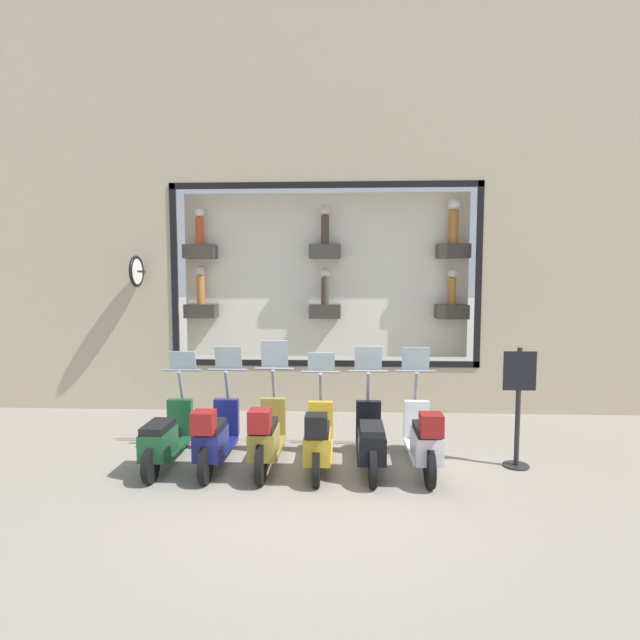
{
  "coord_description": "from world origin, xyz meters",
  "views": [
    {
      "loc": [
        -6.4,
        -0.37,
        2.69
      ],
      "look_at": [
        1.83,
        0.01,
        1.98
      ],
      "focal_mm": 28.0,
      "sensor_mm": 36.0,
      "label": 1
    }
  ],
  "objects_px": {
    "scooter_yellow_2": "(318,439)",
    "scooter_olive_3": "(266,436)",
    "scooter_white_0": "(424,439)",
    "scooter_black_1": "(371,440)",
    "shop_sign_post": "(518,403)",
    "scooter_navy_4": "(215,436)",
    "scooter_green_5": "(166,438)"
  },
  "relations": [
    {
      "from": "shop_sign_post",
      "to": "scooter_black_1",
      "type": "bearing_deg",
      "value": 96.31
    },
    {
      "from": "scooter_white_0",
      "to": "scooter_olive_3",
      "type": "relative_size",
      "value": 1.0
    },
    {
      "from": "scooter_olive_3",
      "to": "scooter_navy_4",
      "type": "height_order",
      "value": "scooter_olive_3"
    },
    {
      "from": "scooter_yellow_2",
      "to": "scooter_green_5",
      "type": "height_order",
      "value": "scooter_green_5"
    },
    {
      "from": "scooter_black_1",
      "to": "scooter_yellow_2",
      "type": "xyz_separation_m",
      "value": [
        -0.07,
        0.72,
        0.03
      ]
    },
    {
      "from": "shop_sign_post",
      "to": "scooter_olive_3",
      "type": "bearing_deg",
      "value": 94.56
    },
    {
      "from": "scooter_green_5",
      "to": "scooter_black_1",
      "type": "bearing_deg",
      "value": -89.91
    },
    {
      "from": "scooter_white_0",
      "to": "scooter_green_5",
      "type": "bearing_deg",
      "value": 89.13
    },
    {
      "from": "scooter_olive_3",
      "to": "scooter_black_1",
      "type": "bearing_deg",
      "value": -87.97
    },
    {
      "from": "scooter_navy_4",
      "to": "scooter_white_0",
      "type": "bearing_deg",
      "value": -89.96
    },
    {
      "from": "scooter_olive_3",
      "to": "scooter_navy_4",
      "type": "xyz_separation_m",
      "value": [
        -0.01,
        0.72,
        -0.02
      ]
    },
    {
      "from": "scooter_green_5",
      "to": "shop_sign_post",
      "type": "relative_size",
      "value": 1.05
    },
    {
      "from": "scooter_white_0",
      "to": "scooter_navy_4",
      "type": "distance_m",
      "value": 2.9
    },
    {
      "from": "shop_sign_post",
      "to": "scooter_navy_4",
      "type": "bearing_deg",
      "value": 93.93
    },
    {
      "from": "scooter_yellow_2",
      "to": "scooter_olive_3",
      "type": "distance_m",
      "value": 0.73
    },
    {
      "from": "scooter_navy_4",
      "to": "shop_sign_post",
      "type": "xyz_separation_m",
      "value": [
        0.29,
        -4.26,
        0.45
      ]
    },
    {
      "from": "scooter_white_0",
      "to": "scooter_black_1",
      "type": "bearing_deg",
      "value": 85.29
    },
    {
      "from": "scooter_yellow_2",
      "to": "shop_sign_post",
      "type": "bearing_deg",
      "value": -83.88
    },
    {
      "from": "scooter_black_1",
      "to": "shop_sign_post",
      "type": "distance_m",
      "value": 2.15
    },
    {
      "from": "scooter_white_0",
      "to": "shop_sign_post",
      "type": "xyz_separation_m",
      "value": [
        0.29,
        -1.36,
        0.45
      ]
    },
    {
      "from": "scooter_white_0",
      "to": "scooter_navy_4",
      "type": "relative_size",
      "value": 1.0
    },
    {
      "from": "scooter_navy_4",
      "to": "scooter_black_1",
      "type": "bearing_deg",
      "value": -88.37
    },
    {
      "from": "scooter_yellow_2",
      "to": "scooter_olive_3",
      "type": "relative_size",
      "value": 0.99
    },
    {
      "from": "scooter_black_1",
      "to": "scooter_olive_3",
      "type": "height_order",
      "value": "scooter_olive_3"
    },
    {
      "from": "scooter_olive_3",
      "to": "scooter_navy_4",
      "type": "relative_size",
      "value": 1.01
    },
    {
      "from": "scooter_white_0",
      "to": "shop_sign_post",
      "type": "distance_m",
      "value": 1.46
    },
    {
      "from": "scooter_white_0",
      "to": "scooter_yellow_2",
      "type": "bearing_deg",
      "value": 90.43
    },
    {
      "from": "scooter_yellow_2",
      "to": "scooter_white_0",
      "type": "bearing_deg",
      "value": -89.57
    },
    {
      "from": "scooter_navy_4",
      "to": "scooter_green_5",
      "type": "xyz_separation_m",
      "value": [
        0.06,
        0.72,
        -0.05
      ]
    },
    {
      "from": "scooter_yellow_2",
      "to": "scooter_navy_4",
      "type": "bearing_deg",
      "value": 89.65
    },
    {
      "from": "scooter_white_0",
      "to": "scooter_navy_4",
      "type": "height_order",
      "value": "scooter_white_0"
    },
    {
      "from": "scooter_white_0",
      "to": "shop_sign_post",
      "type": "relative_size",
      "value": 1.06
    }
  ]
}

